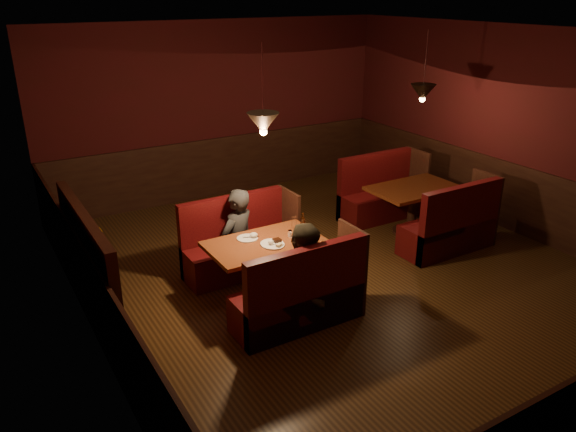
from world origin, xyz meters
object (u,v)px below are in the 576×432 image
second_table (413,199)px  main_bench_far (239,248)px  second_bench_far (380,197)px  second_bench_near (452,230)px  diner_a (237,219)px  diner_b (308,259)px  main_table (266,254)px  main_bench_near (302,300)px

second_table → main_bench_far: bearing=175.4°
second_table → second_bench_far: size_ratio=0.90×
main_bench_far → second_bench_near: 2.89m
diner_a → diner_b: size_ratio=0.99×
main_bench_far → second_bench_far: (2.72, 0.53, 0.01)m
diner_b → main_bench_far: bearing=71.4°
main_table → second_table: bearing=10.9°
diner_b → main_table: bearing=77.1°
second_bench_far → main_bench_near: bearing=-143.5°
main_bench_far → second_bench_far: second_bench_far is taller
second_table → diner_b: size_ratio=0.85×
second_bench_far → diner_a: bearing=-167.9°
main_table → second_bench_near: bearing=-4.8°
main_table → diner_a: (-0.03, 0.68, 0.20)m
second_bench_near → diner_a: (-2.77, 0.91, 0.42)m
second_bench_far → diner_b: 3.30m
second_table → diner_b: 2.86m
main_bench_far → main_bench_near: same height
main_table → diner_b: (0.12, -0.69, 0.20)m
main_table → diner_a: size_ratio=0.88×
second_table → diner_b: (-2.59, -1.21, 0.21)m
diner_a → main_table: bearing=69.4°
second_bench_far → diner_a: size_ratio=0.94×
main_bench_far → second_bench_far: 2.77m
main_bench_near → diner_a: diner_a is taller
main_bench_far → diner_a: diner_a is taller
second_bench_near → diner_b: diner_b is taller
main_bench_near → second_bench_far: size_ratio=1.03×
main_bench_near → diner_b: 0.45m
main_table → second_bench_far: (2.74, 1.27, -0.22)m
diner_b → second_table: bearing=2.2°
main_table → second_bench_far: size_ratio=0.94×
main_table → main_bench_far: size_ratio=0.91×
main_bench_far → second_table: 2.71m
main_bench_near → second_bench_near: bearing=10.7°
second_table → diner_a: diner_a is taller
main_table → second_table: main_table is taller
diner_b → second_bench_far: bearing=14.0°
main_bench_far → main_bench_near: 1.48m
main_table → diner_a: 0.71m
diner_b → main_bench_near: bearing=-177.3°
second_bench_far → second_bench_near: (0.00, -1.50, 0.00)m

